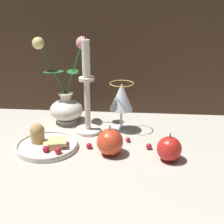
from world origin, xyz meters
The scene contains 11 objects.
ground_plane centered at (0.00, 0.00, 0.00)m, with size 2.40×2.40×0.00m, color #B7B2A3.
vase centered at (-0.09, 0.16, 0.08)m, with size 0.18×0.12×0.30m.
plate_with_pastries centered at (-0.11, -0.04, 0.02)m, with size 0.18×0.18×0.07m.
wine_glass centered at (0.11, 0.11, 0.11)m, with size 0.08×0.08×0.16m.
candlestick centered at (0.00, 0.08, 0.12)m, with size 0.08×0.08×0.31m.
apple_beside_vase centered at (0.25, -0.08, 0.03)m, with size 0.07×0.07×0.08m.
apple_near_glass centered at (0.08, -0.06, 0.04)m, with size 0.08×0.08×0.09m.
berry_near_plate centered at (0.02, -0.03, 0.01)m, with size 0.02×0.02×0.02m, color #AD192D.
berry_front_center centered at (0.13, 0.02, 0.01)m, with size 0.01×0.01×0.01m, color #AD192D.
berry_by_glass_stem centered at (0.20, -0.02, 0.01)m, with size 0.02×0.02×0.02m, color #AD192D.
berry_under_candlestick centered at (0.24, -0.01, 0.01)m, with size 0.02×0.02×0.02m, color #AD192D.
Camera 1 is at (0.16, -0.84, 0.43)m, focal length 50.00 mm.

